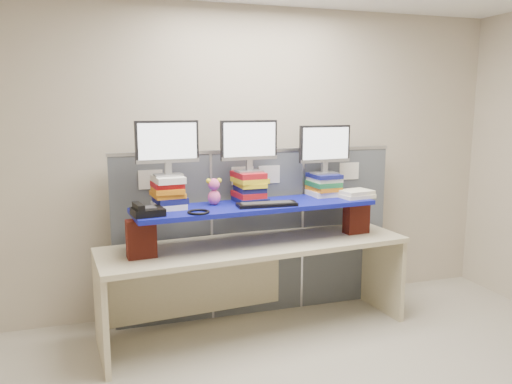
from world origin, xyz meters
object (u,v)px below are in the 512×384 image
object	(u,v)px
blue_board	(256,206)
monitor_center	(249,143)
monitor_left	(167,145)
keyboard	(267,204)
desk_phone	(147,211)
desk	(256,261)
monitor_right	(325,146)

from	to	relation	value
blue_board	monitor_center	xyz separation A→B (m)	(-0.02, 0.12, 0.51)
monitor_left	blue_board	bearing A→B (deg)	-9.67
blue_board	monitor_left	bearing A→B (deg)	170.33
keyboard	monitor_center	bearing A→B (deg)	111.69
monitor_center	desk_phone	size ratio (longest dim) A/B	1.97
monitor_left	monitor_center	distance (m)	0.68
monitor_left	keyboard	size ratio (longest dim) A/B	1.01
desk_phone	desk	bearing A→B (deg)	2.39
blue_board	monitor_left	distance (m)	0.88
monitor_center	desk_phone	distance (m)	1.03
monitor_center	desk	bearing A→B (deg)	-84.15
monitor_center	desk_phone	bearing A→B (deg)	-166.73
blue_board	monitor_left	size ratio (longest dim) A/B	4.05
desk	monitor_left	distance (m)	1.21
monitor_right	keyboard	bearing A→B (deg)	-160.65
monitor_left	monitor_right	size ratio (longest dim) A/B	1.00
desk_phone	monitor_right	bearing A→B (deg)	3.97
monitor_left	monitor_center	size ratio (longest dim) A/B	1.00
desk	blue_board	distance (m)	0.47
desk	monitor_left	bearing A→B (deg)	170.33
desk	monitor_right	world-z (taller)	monitor_right
desk	desk_phone	world-z (taller)	desk_phone
monitor_left	monitor_right	world-z (taller)	monitor_left
monitor_right	keyboard	size ratio (longest dim) A/B	1.01
desk	blue_board	world-z (taller)	blue_board
keyboard	desk_phone	distance (m)	0.96
keyboard	blue_board	bearing A→B (deg)	119.68
desk	monitor_left	world-z (taller)	monitor_left
desk	keyboard	distance (m)	0.52
blue_board	keyboard	size ratio (longest dim) A/B	4.11
monitor_right	monitor_center	bearing A→B (deg)	-180.00
monitor_left	desk_phone	size ratio (longest dim) A/B	1.97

